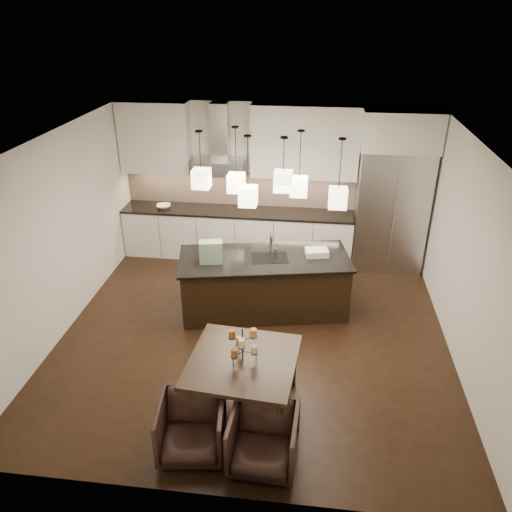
# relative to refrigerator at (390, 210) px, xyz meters

# --- Properties ---
(floor) EXTENTS (5.50, 5.50, 0.02)m
(floor) POSITION_rel_refrigerator_xyz_m (-2.10, -2.38, -1.08)
(floor) COLOR black
(floor) RESTS_ON ground
(ceiling) EXTENTS (5.50, 5.50, 0.02)m
(ceiling) POSITION_rel_refrigerator_xyz_m (-2.10, -2.38, 1.73)
(ceiling) COLOR white
(ceiling) RESTS_ON wall_back
(wall_back) EXTENTS (5.50, 0.02, 2.80)m
(wall_back) POSITION_rel_refrigerator_xyz_m (-2.10, 0.38, 0.32)
(wall_back) COLOR silver
(wall_back) RESTS_ON ground
(wall_front) EXTENTS (5.50, 0.02, 2.80)m
(wall_front) POSITION_rel_refrigerator_xyz_m (-2.10, -5.14, 0.32)
(wall_front) COLOR silver
(wall_front) RESTS_ON ground
(wall_left) EXTENTS (0.02, 5.50, 2.80)m
(wall_left) POSITION_rel_refrigerator_xyz_m (-4.86, -2.38, 0.32)
(wall_left) COLOR silver
(wall_left) RESTS_ON ground
(wall_right) EXTENTS (0.02, 5.50, 2.80)m
(wall_right) POSITION_rel_refrigerator_xyz_m (0.66, -2.38, 0.32)
(wall_right) COLOR silver
(wall_right) RESTS_ON ground
(refrigerator) EXTENTS (1.20, 0.72, 2.15)m
(refrigerator) POSITION_rel_refrigerator_xyz_m (0.00, 0.00, 0.00)
(refrigerator) COLOR #B7B7BA
(refrigerator) RESTS_ON floor
(fridge_panel) EXTENTS (1.26, 0.72, 0.65)m
(fridge_panel) POSITION_rel_refrigerator_xyz_m (0.00, 0.00, 1.40)
(fridge_panel) COLOR silver
(fridge_panel) RESTS_ON refrigerator
(lower_cabinets) EXTENTS (4.21, 0.62, 0.88)m
(lower_cabinets) POSITION_rel_refrigerator_xyz_m (-2.73, 0.05, -0.64)
(lower_cabinets) COLOR silver
(lower_cabinets) RESTS_ON floor
(countertop) EXTENTS (4.21, 0.66, 0.04)m
(countertop) POSITION_rel_refrigerator_xyz_m (-2.73, 0.05, -0.17)
(countertop) COLOR black
(countertop) RESTS_ON lower_cabinets
(backsplash) EXTENTS (4.21, 0.02, 0.63)m
(backsplash) POSITION_rel_refrigerator_xyz_m (-2.73, 0.35, 0.16)
(backsplash) COLOR tan
(backsplash) RESTS_ON countertop
(upper_cab_left) EXTENTS (1.25, 0.35, 1.25)m
(upper_cab_left) POSITION_rel_refrigerator_xyz_m (-4.20, 0.19, 1.10)
(upper_cab_left) COLOR silver
(upper_cab_left) RESTS_ON wall_back
(upper_cab_right) EXTENTS (1.85, 0.35, 1.25)m
(upper_cab_right) POSITION_rel_refrigerator_xyz_m (-1.55, 0.19, 1.10)
(upper_cab_right) COLOR silver
(upper_cab_right) RESTS_ON wall_back
(hood_canopy) EXTENTS (0.90, 0.52, 0.24)m
(hood_canopy) POSITION_rel_refrigerator_xyz_m (-3.03, 0.10, 0.65)
(hood_canopy) COLOR #B7B7BA
(hood_canopy) RESTS_ON wall_back
(hood_chimney) EXTENTS (0.30, 0.28, 0.96)m
(hood_chimney) POSITION_rel_refrigerator_xyz_m (-3.03, 0.21, 1.24)
(hood_chimney) COLOR #B7B7BA
(hood_chimney) RESTS_ON hood_canopy
(fruit_bowl) EXTENTS (0.31, 0.31, 0.06)m
(fruit_bowl) POSITION_rel_refrigerator_xyz_m (-4.09, 0.00, -0.12)
(fruit_bowl) COLOR silver
(fruit_bowl) RESTS_ON countertop
(island_body) EXTENTS (2.61, 1.45, 0.87)m
(island_body) POSITION_rel_refrigerator_xyz_m (-2.03, -1.74, -0.64)
(island_body) COLOR black
(island_body) RESTS_ON floor
(island_top) EXTENTS (2.71, 1.54, 0.04)m
(island_top) POSITION_rel_refrigerator_xyz_m (-2.03, -1.74, -0.19)
(island_top) COLOR black
(island_top) RESTS_ON island_body
(faucet) EXTENTS (0.14, 0.25, 0.38)m
(faucet) POSITION_rel_refrigerator_xyz_m (-1.95, -1.63, 0.02)
(faucet) COLOR silver
(faucet) RESTS_ON island_top
(tote_bag) EXTENTS (0.36, 0.24, 0.34)m
(tote_bag) POSITION_rel_refrigerator_xyz_m (-2.79, -1.98, 0.00)
(tote_bag) COLOR #1A4B26
(tote_bag) RESTS_ON island_top
(food_container) EXTENTS (0.38, 0.30, 0.10)m
(food_container) POSITION_rel_refrigerator_xyz_m (-1.25, -1.58, -0.12)
(food_container) COLOR silver
(food_container) RESTS_ON island_top
(dining_table) EXTENTS (1.30, 1.30, 0.72)m
(dining_table) POSITION_rel_refrigerator_xyz_m (-2.04, -3.92, -0.72)
(dining_table) COLOR black
(dining_table) RESTS_ON floor
(candelabra) EXTENTS (0.37, 0.37, 0.42)m
(candelabra) POSITION_rel_refrigerator_xyz_m (-2.04, -3.92, -0.15)
(candelabra) COLOR black
(candelabra) RESTS_ON dining_table
(candle_a) EXTENTS (0.08, 0.08, 0.10)m
(candle_a) POSITION_rel_refrigerator_xyz_m (-1.90, -3.93, -0.19)
(candle_a) COLOR beige
(candle_a) RESTS_ON candelabra
(candle_b) EXTENTS (0.08, 0.08, 0.10)m
(candle_b) POSITION_rel_refrigerator_xyz_m (-2.09, -3.80, -0.19)
(candle_b) COLOR orange
(candle_b) RESTS_ON candelabra
(candle_c) EXTENTS (0.08, 0.08, 0.10)m
(candle_c) POSITION_rel_refrigerator_xyz_m (-2.11, -4.02, -0.19)
(candle_c) COLOR brown
(candle_c) RESTS_ON candelabra
(candle_d) EXTENTS (0.08, 0.08, 0.10)m
(candle_d) POSITION_rel_refrigerator_xyz_m (-1.93, -3.84, -0.03)
(candle_d) COLOR orange
(candle_d) RESTS_ON candelabra
(candle_e) EXTENTS (0.08, 0.08, 0.10)m
(candle_e) POSITION_rel_refrigerator_xyz_m (-2.16, -3.89, -0.03)
(candle_e) COLOR brown
(candle_e) RESTS_ON candelabra
(candle_f) EXTENTS (0.08, 0.08, 0.10)m
(candle_f) POSITION_rel_refrigerator_xyz_m (-2.03, -4.04, -0.03)
(candle_f) COLOR beige
(candle_f) RESTS_ON candelabra
(armchair_left) EXTENTS (0.76, 0.78, 0.64)m
(armchair_left) POSITION_rel_refrigerator_xyz_m (-2.49, -4.60, -0.75)
(armchair_left) COLOR black
(armchair_left) RESTS_ON floor
(armchair_right) EXTENTS (0.72, 0.74, 0.64)m
(armchair_right) POSITION_rel_refrigerator_xyz_m (-1.72, -4.66, -0.75)
(armchair_right) COLOR black
(armchair_right) RESTS_ON floor
(pendant_a) EXTENTS (0.24, 0.24, 0.26)m
(pendant_a) POSITION_rel_refrigerator_xyz_m (-2.90, -1.85, 1.06)
(pendant_a) COLOR beige
(pendant_a) RESTS_ON ceiling
(pendant_b) EXTENTS (0.24, 0.24, 0.26)m
(pendant_b) POSITION_rel_refrigerator_xyz_m (-2.47, -1.54, 0.92)
(pendant_b) COLOR beige
(pendant_b) RESTS_ON ceiling
(pendant_c) EXTENTS (0.24, 0.24, 0.26)m
(pendant_c) POSITION_rel_refrigerator_xyz_m (-1.76, -2.05, 1.14)
(pendant_c) COLOR beige
(pendant_c) RESTS_ON ceiling
(pendant_d) EXTENTS (0.24, 0.24, 0.26)m
(pendant_d) POSITION_rel_refrigerator_xyz_m (-1.56, -1.65, 0.94)
(pendant_d) COLOR beige
(pendant_d) RESTS_ON ceiling
(pendant_e) EXTENTS (0.24, 0.24, 0.26)m
(pendant_e) POSITION_rel_refrigerator_xyz_m (-1.02, -2.03, 0.93)
(pendant_e) COLOR beige
(pendant_e) RESTS_ON ceiling
(pendant_f) EXTENTS (0.24, 0.24, 0.26)m
(pendant_f) POSITION_rel_refrigerator_xyz_m (-2.23, -2.02, 0.90)
(pendant_f) COLOR beige
(pendant_f) RESTS_ON ceiling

